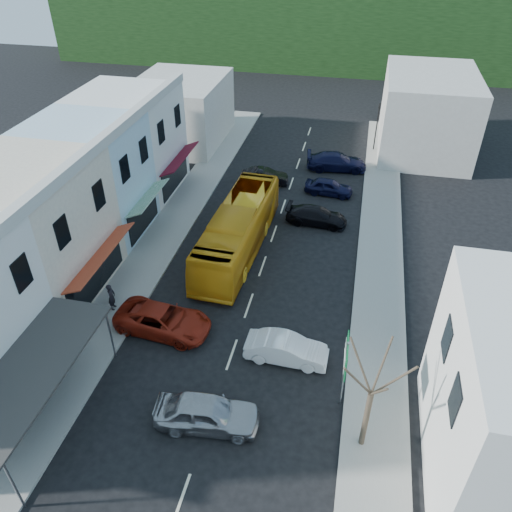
{
  "coord_description": "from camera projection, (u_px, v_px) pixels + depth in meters",
  "views": [
    {
      "loc": [
        5.17,
        -17.69,
        19.49
      ],
      "look_at": [
        0.0,
        6.0,
        2.2
      ],
      "focal_mm": 35.0,
      "sensor_mm": 36.0,
      "label": 1
    }
  ],
  "objects": [
    {
      "name": "direction_sign",
      "position": [
        344.0,
        374.0,
        22.59
      ],
      "size": [
        0.31,
        1.81,
        4.01
      ],
      "primitive_type": null,
      "rotation": [
        0.0,
        0.0,
        0.03
      ],
      "color": "#095A29",
      "rests_on": "ground"
    },
    {
      "name": "car_silver",
      "position": [
        207.0,
        414.0,
        22.38
      ],
      "size": [
        4.55,
        2.21,
        1.4
      ],
      "primitive_type": "imported",
      "rotation": [
        0.0,
        0.0,
        1.67
      ],
      "color": "#A7A7AC",
      "rests_on": "ground"
    },
    {
      "name": "street_tree",
      "position": [
        371.0,
        394.0,
        19.97
      ],
      "size": [
        3.44,
        3.44,
        6.76
      ],
      "primitive_type": null,
      "rotation": [
        0.0,
        0.0,
        -0.33
      ],
      "color": "#3C3024",
      "rests_on": "ground"
    },
    {
      "name": "pedestrian_left",
      "position": [
        112.0,
        297.0,
        28.56
      ],
      "size": [
        0.49,
        0.66,
        1.7
      ],
      "primitive_type": "imported",
      "rotation": [
        0.0,
        0.0,
        1.73
      ],
      "color": "black",
      "rests_on": "sidewalk_left"
    },
    {
      "name": "distant_block_right",
      "position": [
        427.0,
        113.0,
        46.2
      ],
      "size": [
        8.0,
        12.0,
        7.0
      ],
      "primitive_type": "cube",
      "color": "#B7B2A8",
      "rests_on": "ground"
    },
    {
      "name": "shopfront_row",
      "position": [
        51.0,
        216.0,
        30.11
      ],
      "size": [
        8.25,
        30.0,
        8.0
      ],
      "color": "white",
      "rests_on": "ground"
    },
    {
      "name": "sidewalk_right",
      "position": [
        380.0,
        262.0,
        32.89
      ],
      "size": [
        3.0,
        52.0,
        0.15
      ],
      "primitive_type": "cube",
      "color": "gray",
      "rests_on": "ground"
    },
    {
      "name": "car_red",
      "position": [
        163.0,
        321.0,
        27.38
      ],
      "size": [
        4.77,
        2.37,
        1.4
      ],
      "primitive_type": "imported",
      "rotation": [
        0.0,
        0.0,
        1.47
      ],
      "color": "maroon",
      "rests_on": "ground"
    },
    {
      "name": "sidewalk_left",
      "position": [
        165.0,
        235.0,
        35.5
      ],
      "size": [
        3.0,
        52.0,
        0.15
      ],
      "primitive_type": "cube",
      "color": "gray",
      "rests_on": "ground"
    },
    {
      "name": "distant_block_left",
      "position": [
        181.0,
        111.0,
        48.1
      ],
      "size": [
        8.0,
        10.0,
        6.0
      ],
      "primitive_type": "cube",
      "color": "#B7B2A8",
      "rests_on": "ground"
    },
    {
      "name": "car_navy_far",
      "position": [
        337.0,
        162.0,
        44.0
      ],
      "size": [
        4.69,
        2.39,
        1.4
      ],
      "primitive_type": "imported",
      "rotation": [
        0.0,
        0.0,
        1.7
      ],
      "color": "black",
      "rests_on": "ground"
    },
    {
      "name": "car_navy_mid",
      "position": [
        329.0,
        186.0,
        40.26
      ],
      "size": [
        4.54,
        2.19,
        1.4
      ],
      "primitive_type": "imported",
      "rotation": [
        0.0,
        0.0,
        1.48
      ],
      "color": "black",
      "rests_on": "ground"
    },
    {
      "name": "car_black_near",
      "position": [
        317.0,
        215.0,
        36.56
      ],
      "size": [
        4.6,
        2.1,
        1.4
      ],
      "primitive_type": "imported",
      "rotation": [
        0.0,
        0.0,
        1.51
      ],
      "color": "black",
      "rests_on": "ground"
    },
    {
      "name": "car_white",
      "position": [
        286.0,
        349.0,
        25.63
      ],
      "size": [
        4.43,
        1.89,
        1.4
      ],
      "primitive_type": "imported",
      "rotation": [
        0.0,
        0.0,
        1.55
      ],
      "color": "white",
      "rests_on": "ground"
    },
    {
      "name": "ground",
      "position": [
        232.0,
        354.0,
        26.28
      ],
      "size": [
        120.0,
        120.0,
        0.0
      ],
      "primitive_type": "plane",
      "color": "black",
      "rests_on": "ground"
    },
    {
      "name": "car_black_far",
      "position": [
        264.0,
        176.0,
        41.78
      ],
      "size": [
        4.57,
        2.26,
        1.4
      ],
      "primitive_type": "imported",
      "rotation": [
        0.0,
        0.0,
        1.68
      ],
      "color": "black",
      "rests_on": "ground"
    },
    {
      "name": "hillside",
      "position": [
        331.0,
        6.0,
        74.41
      ],
      "size": [
        80.0,
        26.0,
        14.0
      ],
      "color": "black",
      "rests_on": "ground"
    },
    {
      "name": "traffic_signal",
      "position": [
        376.0,
        127.0,
        46.41
      ],
      "size": [
        0.5,
        0.94,
        4.6
      ],
      "primitive_type": null,
      "rotation": [
        0.0,
        0.0,
        3.17
      ],
      "color": "black",
      "rests_on": "ground"
    },
    {
      "name": "bus",
      "position": [
        238.0,
        231.0,
        33.19
      ],
      "size": [
        3.02,
        11.7,
        3.1
      ],
      "primitive_type": "imported",
      "rotation": [
        0.0,
        0.0,
        -0.04
      ],
      "color": "#EFA317",
      "rests_on": "ground"
    }
  ]
}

